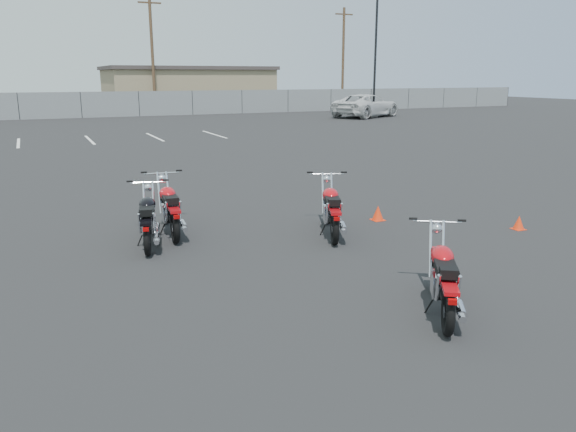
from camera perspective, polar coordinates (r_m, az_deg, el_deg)
name	(u,v)px	position (r m, az deg, el deg)	size (l,w,h in m)	color
ground	(292,266)	(8.78, 0.45, -5.12)	(120.00, 120.00, 0.00)	black
motorcycle_front_red	(170,209)	(10.71, -11.91, 0.74)	(0.82, 2.12, 1.03)	black
motorcycle_second_black	(148,219)	(10.09, -14.00, -0.34)	(0.87, 1.99, 0.98)	black
motorcycle_third_red	(332,210)	(10.46, 4.45, 0.64)	(1.23, 2.03, 1.02)	black
motorcycle_rear_red	(443,278)	(7.26, 15.50, -6.11)	(1.42, 1.84, 0.97)	black
training_cone_near	(378,213)	(11.65, 9.12, 0.31)	(0.25, 0.25, 0.30)	#F7320D
training_cone_far	(519,223)	(11.70, 22.40, -0.62)	(0.23, 0.23, 0.27)	#F7320D
light_pole_east	(374,79)	(41.22, 8.78, 13.63)	(0.80, 0.70, 10.33)	gray
chainlink_fence	(81,105)	(42.70, -20.27, 10.54)	(80.06, 0.06, 1.80)	slate
tan_building_east	(187,87)	(53.26, -10.22, 12.73)	(14.40, 9.40, 3.70)	#8D7C5B
utility_pole_c	(152,52)	(47.50, -13.62, 15.85)	(1.80, 0.24, 9.00)	#463120
utility_pole_d	(343,56)	(54.93, 5.62, 15.87)	(1.80, 0.24, 9.00)	#463120
parking_line_stripes	(55,141)	(27.67, -22.60, 7.01)	(15.12, 4.00, 0.01)	silver
white_van	(367,99)	(41.35, 7.98, 11.69)	(6.73, 2.69, 2.56)	silver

